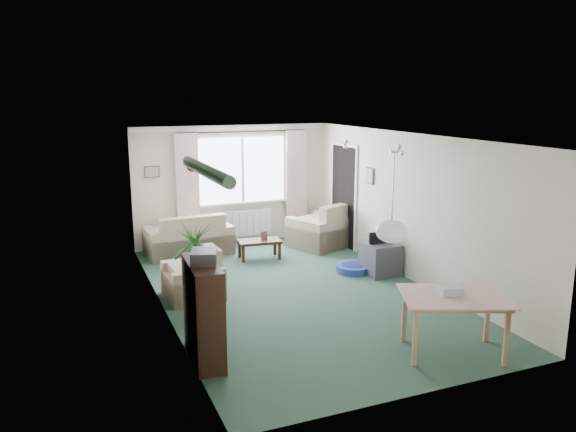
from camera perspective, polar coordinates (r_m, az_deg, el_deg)
name	(u,v)px	position (r m, az deg, el deg)	size (l,w,h in m)	color
ground	(295,292)	(8.75, 0.75, -7.77)	(6.50, 6.50, 0.00)	#2B4839
window	(242,170)	(11.42, -4.68, 4.71)	(1.80, 0.03, 1.30)	white
curtain_rod	(243,132)	(11.26, -4.62, 8.54)	(2.60, 0.03, 0.03)	black
curtain_left	(187,185)	(11.06, -10.19, 3.10)	(0.45, 0.08, 2.00)	beige
curtain_right	(296,178)	(11.75, 0.85, 3.83)	(0.45, 0.08, 2.00)	beige
radiator	(244,223)	(11.58, -4.52, -0.72)	(1.20, 0.10, 0.55)	white
doorway	(344,196)	(11.24, 5.70, 1.98)	(0.03, 0.95, 2.00)	black
pendant_lamp	(391,231)	(6.46, 10.46, -1.55)	(0.36, 0.36, 0.36)	white
tinsel_garland	(206,171)	(5.46, -8.33, 4.57)	(1.60, 1.60, 0.12)	#196626
bauble_cluster_a	(346,141)	(9.62, 5.87, 7.58)	(0.20, 0.20, 0.20)	silver
bauble_cluster_b	(400,147)	(8.75, 11.34, 6.94)	(0.20, 0.20, 0.20)	silver
wall_picture_back	(152,172)	(11.00, -13.67, 4.38)	(0.28, 0.03, 0.22)	brown
wall_picture_right	(370,176)	(10.29, 8.35, 4.06)	(0.03, 0.24, 0.30)	brown
sofa	(188,234)	(10.85, -10.08, -1.79)	(1.58, 0.84, 0.79)	beige
armchair_corner	(319,225)	(11.18, 3.18, -0.92)	(1.00, 0.95, 0.89)	#C0BB91
armchair_left	(193,273)	(8.57, -9.66, -5.76)	(0.83, 0.79, 0.74)	#C4BB94
coffee_table	(259,249)	(10.46, -2.92, -3.38)	(0.78, 0.44, 0.35)	black
photo_frame	(264,235)	(10.42, -2.44, -1.98)	(0.12, 0.02, 0.16)	brown
bookshelf	(203,312)	(6.53, -8.59, -9.58)	(0.32, 0.95, 1.17)	black
hifi_box	(204,256)	(6.32, -8.54, -4.08)	(0.28, 0.35, 0.14)	#3D3C42
houseplant	(196,272)	(7.62, -9.36, -5.62)	(0.58, 0.58, 1.36)	#1E591E
dining_table	(453,325)	(6.98, 16.41, -10.59)	(1.12, 0.74, 0.70)	tan
gift_box	(450,291)	(6.84, 16.15, -7.36)	(0.25, 0.18, 0.12)	silver
tv_cube	(380,259)	(9.67, 9.38, -4.29)	(0.54, 0.59, 0.54)	#3B3A3F
pet_bed	(354,268)	(9.77, 6.68, -5.30)	(0.62, 0.62, 0.12)	navy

